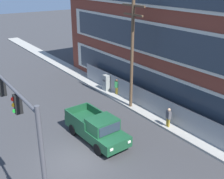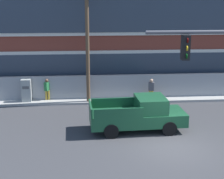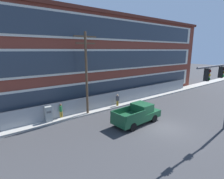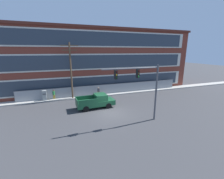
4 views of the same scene
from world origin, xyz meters
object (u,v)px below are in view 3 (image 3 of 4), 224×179
at_px(pickup_truck_dark_green, 138,114).
at_px(pedestrian_by_fence, 117,100).
at_px(traffic_signal_mast, 222,83).
at_px(utility_pole_near_corner, 86,70).
at_px(electrical_cabinet, 49,115).
at_px(pedestrian_near_cabinet, 61,110).

bearing_deg(pickup_truck_dark_green, pedestrian_by_fence, 72.28).
distance_m(traffic_signal_mast, pedestrian_by_fence, 11.94).
bearing_deg(utility_pole_near_corner, pickup_truck_dark_green, -61.96).
xyz_separation_m(traffic_signal_mast, pedestrian_by_fence, (-2.01, 11.20, -3.61)).
height_order(electrical_cabinet, pedestrian_near_cabinet, electrical_cabinet).
bearing_deg(electrical_cabinet, traffic_signal_mast, -46.77).
xyz_separation_m(pickup_truck_dark_green, electrical_cabinet, (-7.13, 5.57, -0.06)).
height_order(traffic_signal_mast, pedestrian_by_fence, traffic_signal_mast).
distance_m(pickup_truck_dark_green, pedestrian_near_cabinet, 8.16).
height_order(utility_pole_near_corner, pedestrian_by_fence, utility_pole_near_corner).
bearing_deg(traffic_signal_mast, pedestrian_by_fence, 100.19).
bearing_deg(electrical_cabinet, utility_pole_near_corner, -4.28).
height_order(traffic_signal_mast, electrical_cabinet, traffic_signal_mast).
distance_m(utility_pole_near_corner, pedestrian_near_cabinet, 5.08).
bearing_deg(pedestrian_by_fence, electrical_cabinet, 177.97).
xyz_separation_m(pedestrian_near_cabinet, pedestrian_by_fence, (7.39, -0.58, 0.00)).
bearing_deg(pedestrian_by_fence, traffic_signal_mast, -79.81).
distance_m(utility_pole_near_corner, pedestrian_by_fence, 6.08).
bearing_deg(pedestrian_by_fence, pickup_truck_dark_green, -107.72).
xyz_separation_m(pickup_truck_dark_green, pedestrian_by_fence, (1.68, 5.25, 0.04)).
relative_size(pickup_truck_dark_green, utility_pole_near_corner, 0.59).
distance_m(utility_pole_near_corner, electrical_cabinet, 6.07).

